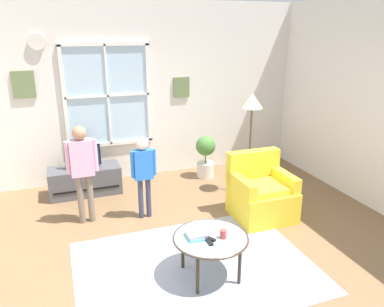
# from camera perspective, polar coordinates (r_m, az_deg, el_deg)

# --- Properties ---
(ground_plane) EXTENTS (6.54, 6.28, 0.02)m
(ground_plane) POSITION_cam_1_polar(r_m,az_deg,el_deg) (4.32, -0.94, -16.63)
(ground_plane) COLOR brown
(back_wall) EXTENTS (5.94, 0.17, 2.92)m
(back_wall) POSITION_cam_1_polar(r_m,az_deg,el_deg) (6.43, -9.62, 9.08)
(back_wall) COLOR silver
(back_wall) RESTS_ON ground_plane
(area_rug) EXTENTS (2.53, 1.88, 0.01)m
(area_rug) POSITION_cam_1_polar(r_m,az_deg,el_deg) (4.29, 0.39, -16.72)
(area_rug) COLOR #999EAD
(area_rug) RESTS_ON ground_plane
(tv_stand) EXTENTS (1.08, 0.47, 0.43)m
(tv_stand) POSITION_cam_1_polar(r_m,az_deg,el_deg) (6.12, -15.85, -3.95)
(tv_stand) COLOR #4C4C51
(tv_stand) RESTS_ON ground_plane
(television) EXTENTS (0.53, 0.08, 0.36)m
(television) POSITION_cam_1_polar(r_m,az_deg,el_deg) (5.98, -16.18, -0.36)
(television) COLOR #4C4C4C
(television) RESTS_ON tv_stand
(armchair) EXTENTS (0.76, 0.74, 0.87)m
(armchair) POSITION_cam_1_polar(r_m,az_deg,el_deg) (5.25, 10.36, -6.04)
(armchair) COLOR yellow
(armchair) RESTS_ON ground_plane
(coffee_table) EXTENTS (0.78, 0.78, 0.46)m
(coffee_table) POSITION_cam_1_polar(r_m,az_deg,el_deg) (3.94, 2.82, -12.87)
(coffee_table) COLOR #99B2B7
(coffee_table) RESTS_ON ground_plane
(book_stack) EXTENTS (0.20, 0.20, 0.05)m
(book_stack) POSITION_cam_1_polar(r_m,az_deg,el_deg) (3.91, 0.71, -12.21)
(book_stack) COLOR #51B7BD
(book_stack) RESTS_ON coffee_table
(cup) EXTENTS (0.07, 0.07, 0.09)m
(cup) POSITION_cam_1_polar(r_m,az_deg,el_deg) (3.90, 4.75, -12.04)
(cup) COLOR #BF3F3F
(cup) RESTS_ON coffee_table
(remote_near_books) EXTENTS (0.11, 0.14, 0.02)m
(remote_near_books) POSITION_cam_1_polar(r_m,az_deg,el_deg) (3.88, 2.66, -12.71)
(remote_near_books) COLOR black
(remote_near_books) RESTS_ON coffee_table
(remote_near_cup) EXTENTS (0.04, 0.14, 0.02)m
(remote_near_cup) POSITION_cam_1_polar(r_m,az_deg,el_deg) (3.83, 2.59, -13.16)
(remote_near_cup) COLOR black
(remote_near_cup) RESTS_ON coffee_table
(person_pink_shirt) EXTENTS (0.40, 0.18, 1.33)m
(person_pink_shirt) POSITION_cam_1_polar(r_m,az_deg,el_deg) (5.02, -16.27, -1.46)
(person_pink_shirt) COLOR #726656
(person_pink_shirt) RESTS_ON ground_plane
(person_blue_shirt) EXTENTS (0.34, 0.15, 1.12)m
(person_blue_shirt) POSITION_cam_1_polar(r_m,az_deg,el_deg) (5.03, -7.36, -2.33)
(person_blue_shirt) COLOR #333851
(person_blue_shirt) RESTS_ON ground_plane
(potted_plant_by_window) EXTENTS (0.34, 0.34, 0.73)m
(potted_plant_by_window) POSITION_cam_1_polar(r_m,az_deg,el_deg) (6.49, 2.06, -0.18)
(potted_plant_by_window) COLOR silver
(potted_plant_by_window) RESTS_ON ground_plane
(floor_lamp) EXTENTS (0.32, 0.32, 1.57)m
(floor_lamp) POSITION_cam_1_polar(r_m,az_deg,el_deg) (5.72, 9.02, 6.42)
(floor_lamp) COLOR black
(floor_lamp) RESTS_ON ground_plane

